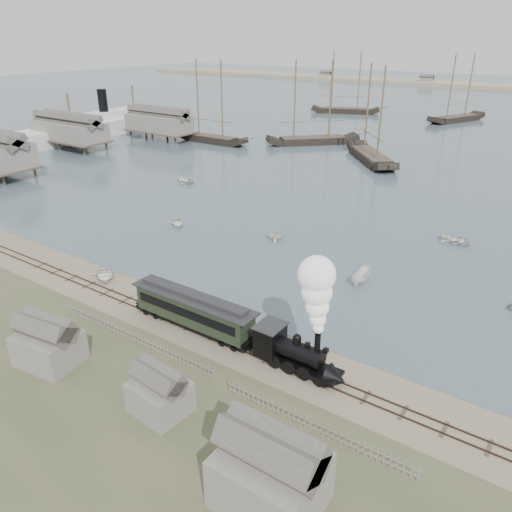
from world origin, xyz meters
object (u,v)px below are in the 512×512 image
Objects in this scene: locomotive at (309,326)px; passenger_coach at (194,309)px; beached_dinghy at (105,275)px; steamship at (104,112)px.

passenger_coach is (-12.23, 0.00, -2.60)m from locomotive.
locomotive reaches higher than beached_dinghy.
steamship is (-85.59, 61.45, 3.85)m from passenger_coach.
beached_dinghy is 0.08× the size of steamship.
passenger_coach is at bearing -63.12° from beached_dinghy.
passenger_coach is 105.44m from steamship.
locomotive is at bearing -0.00° from passenger_coach.
locomotive is 2.45× the size of beached_dinghy.
steamship reaches higher than locomotive.
beached_dinghy is at bearing 172.21° from passenger_coach.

